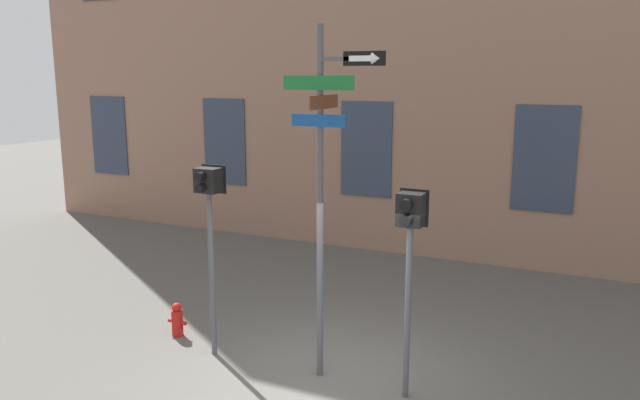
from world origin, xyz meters
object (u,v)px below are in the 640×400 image
at_px(pedestrian_signal_right, 410,237).
at_px(fire_hydrant, 177,320).
at_px(pedestrian_signal_left, 209,208).
at_px(street_sign_pole, 324,176).

xyz_separation_m(pedestrian_signal_right, fire_hydrant, (-3.96, 0.29, -1.92)).
relative_size(pedestrian_signal_left, pedestrian_signal_right, 1.04).
height_order(street_sign_pole, pedestrian_signal_left, street_sign_pole).
distance_m(street_sign_pole, pedestrian_signal_right, 1.40).
xyz_separation_m(street_sign_pole, pedestrian_signal_left, (-1.81, -0.08, -0.59)).
bearing_deg(fire_hydrant, pedestrian_signal_right, -4.22).
height_order(street_sign_pole, pedestrian_signal_right, street_sign_pole).
bearing_deg(street_sign_pole, pedestrian_signal_left, -177.45).
distance_m(pedestrian_signal_left, fire_hydrant, 2.24).
height_order(street_sign_pole, fire_hydrant, street_sign_pole).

